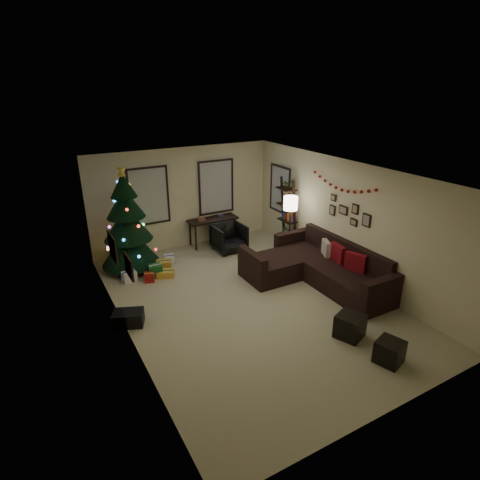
% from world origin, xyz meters
% --- Properties ---
extents(floor, '(7.00, 7.00, 0.00)m').
position_xyz_m(floor, '(0.00, 0.00, 0.00)').
color(floor, '#B7B08A').
rests_on(floor, ground).
extents(ceiling, '(7.00, 7.00, 0.00)m').
position_xyz_m(ceiling, '(0.00, 0.00, 2.70)').
color(ceiling, white).
rests_on(ceiling, floor).
extents(wall_back, '(5.00, 0.00, 5.00)m').
position_xyz_m(wall_back, '(0.00, 3.50, 1.35)').
color(wall_back, beige).
rests_on(wall_back, floor).
extents(wall_front, '(5.00, 0.00, 5.00)m').
position_xyz_m(wall_front, '(0.00, -3.50, 1.35)').
color(wall_front, beige).
rests_on(wall_front, floor).
extents(wall_left, '(0.00, 7.00, 7.00)m').
position_xyz_m(wall_left, '(-2.50, 0.00, 1.35)').
color(wall_left, beige).
rests_on(wall_left, floor).
extents(wall_right, '(0.00, 7.00, 7.00)m').
position_xyz_m(wall_right, '(2.50, 0.00, 1.35)').
color(wall_right, beige).
rests_on(wall_right, floor).
extents(window_back_left, '(1.05, 0.06, 1.50)m').
position_xyz_m(window_back_left, '(-0.95, 3.47, 1.55)').
color(window_back_left, '#728CB2').
rests_on(window_back_left, wall_back).
extents(window_back_right, '(1.05, 0.06, 1.50)m').
position_xyz_m(window_back_right, '(0.95, 3.47, 1.55)').
color(window_back_right, '#728CB2').
rests_on(window_back_right, wall_back).
extents(window_right_wall, '(0.06, 0.90, 1.30)m').
position_xyz_m(window_right_wall, '(2.47, 2.55, 1.50)').
color(window_right_wall, '#728CB2').
rests_on(window_right_wall, wall_right).
extents(christmas_tree, '(1.38, 1.38, 2.56)m').
position_xyz_m(christmas_tree, '(-1.71, 2.80, 1.06)').
color(christmas_tree, black).
rests_on(christmas_tree, floor).
extents(presents, '(1.50, 1.01, 0.30)m').
position_xyz_m(presents, '(-1.41, 2.23, 0.12)').
color(presents, silver).
rests_on(presents, floor).
extents(sofa, '(2.16, 3.12, 0.94)m').
position_xyz_m(sofa, '(1.80, 0.05, 0.31)').
color(sofa, black).
rests_on(sofa, floor).
extents(pillow_red_a, '(0.28, 0.48, 0.46)m').
position_xyz_m(pillow_red_a, '(2.21, -0.68, 0.64)').
color(pillow_red_a, maroon).
rests_on(pillow_red_a, sofa).
extents(pillow_red_b, '(0.19, 0.47, 0.46)m').
position_xyz_m(pillow_red_b, '(2.21, -0.13, 0.64)').
color(pillow_red_b, maroon).
rests_on(pillow_red_b, sofa).
extents(pillow_cream, '(0.26, 0.40, 0.39)m').
position_xyz_m(pillow_cream, '(2.21, 0.25, 0.63)').
color(pillow_cream, '#C2AF9D').
rests_on(pillow_cream, sofa).
extents(ottoman_near, '(0.59, 0.59, 0.43)m').
position_xyz_m(ottoman_near, '(0.94, -1.91, 0.21)').
color(ottoman_near, black).
rests_on(ottoman_near, floor).
extents(ottoman_far, '(0.51, 0.51, 0.38)m').
position_xyz_m(ottoman_far, '(1.00, -2.74, 0.19)').
color(ottoman_far, black).
rests_on(ottoman_far, floor).
extents(desk, '(1.38, 0.49, 0.74)m').
position_xyz_m(desk, '(0.71, 3.22, 0.66)').
color(desk, black).
rests_on(desk, floor).
extents(desk_chair, '(0.74, 0.69, 0.75)m').
position_xyz_m(desk_chair, '(0.87, 2.57, 0.37)').
color(desk_chair, black).
rests_on(desk_chair, floor).
extents(bookshelf, '(0.30, 0.57, 1.96)m').
position_xyz_m(bookshelf, '(2.30, 1.92, 0.95)').
color(bookshelf, black).
rests_on(bookshelf, floor).
extents(potted_plant, '(0.54, 0.51, 0.49)m').
position_xyz_m(potted_plant, '(2.30, 1.98, 1.81)').
color(potted_plant, '#4C4C4C').
rests_on(potted_plant, bookshelf).
extents(floor_lamp, '(0.35, 0.35, 1.65)m').
position_xyz_m(floor_lamp, '(1.95, 1.36, 1.38)').
color(floor_lamp, black).
rests_on(floor_lamp, floor).
extents(art_map, '(0.04, 0.60, 0.50)m').
position_xyz_m(art_map, '(-2.48, 0.71, 1.47)').
color(art_map, black).
rests_on(art_map, wall_left).
extents(art_abstract, '(0.04, 0.45, 0.35)m').
position_xyz_m(art_abstract, '(-2.48, -0.44, 1.58)').
color(art_abstract, black).
rests_on(art_abstract, wall_left).
extents(gallery, '(0.03, 1.25, 0.54)m').
position_xyz_m(gallery, '(2.48, -0.07, 1.57)').
color(gallery, black).
rests_on(gallery, wall_right).
extents(garland, '(0.08, 1.90, 0.30)m').
position_xyz_m(garland, '(2.45, 0.18, 2.15)').
color(garland, '#A5140C').
rests_on(garland, wall_right).
extents(stocking_left, '(0.20, 0.05, 0.36)m').
position_xyz_m(stocking_left, '(-0.14, 3.53, 1.42)').
color(stocking_left, '#990F0C').
rests_on(stocking_left, wall_back).
extents(stocking_right, '(0.20, 0.05, 0.36)m').
position_xyz_m(stocking_right, '(0.19, 3.58, 1.47)').
color(stocking_right, '#990F0C').
rests_on(stocking_right, wall_back).
extents(storage_bin, '(0.65, 0.55, 0.28)m').
position_xyz_m(storage_bin, '(-2.42, 0.39, 0.14)').
color(storage_bin, black).
rests_on(storage_bin, floor).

